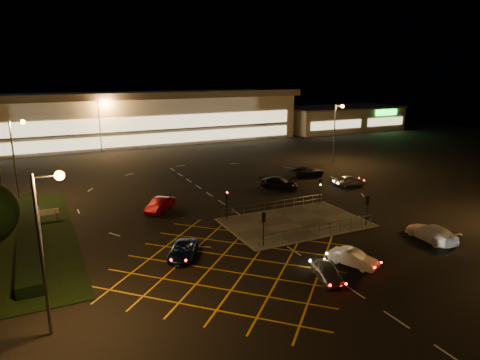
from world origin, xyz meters
name	(u,v)px	position (x,y,z in m)	size (l,w,h in m)	color
ground	(269,220)	(0.00, 0.00, 0.00)	(180.00, 180.00, 0.00)	black
pedestrian_island	(295,223)	(2.00, -2.00, 0.06)	(14.00, 9.00, 0.12)	#4C4944
hedge	(30,232)	(-23.00, 6.00, 0.50)	(2.00, 26.00, 1.00)	black
supermarket	(136,117)	(0.00, 61.95, 5.31)	(72.00, 26.50, 10.50)	beige
retail_unit_a	(320,119)	(46.00, 53.97, 3.21)	(18.80, 14.80, 6.35)	beige
retail_unit_b	(367,117)	(62.00, 53.96, 3.22)	(14.80, 14.80, 6.35)	beige
streetlight_sw	(47,231)	(-21.56, -12.00, 6.56)	(1.78, 0.56, 10.03)	slate
streetlight_nw	(17,150)	(-23.56, 18.00, 6.56)	(1.78, 0.56, 10.03)	slate
streetlight_ne	(337,126)	(24.44, 20.00, 6.56)	(1.78, 0.56, 10.03)	slate
streetlight_far_left	(102,119)	(-9.56, 48.00, 6.56)	(1.78, 0.56, 10.03)	slate
streetlight_far_right	(276,110)	(30.44, 50.00, 6.56)	(1.78, 0.56, 10.03)	slate
signal_sw	(264,222)	(-4.00, -5.99, 2.37)	(0.28, 0.30, 3.15)	black
signal_se	(367,204)	(8.00, -5.99, 2.37)	(0.28, 0.30, 3.15)	black
signal_nw	(227,199)	(-4.00, 1.99, 2.37)	(0.28, 0.30, 3.15)	black
signal_ne	(320,186)	(8.00, 1.99, 2.37)	(0.28, 0.30, 3.15)	black
car_near_silver	(327,272)	(-2.71, -13.67, 0.67)	(1.58, 3.92, 1.34)	#A3A5AA
car_queue_white	(353,258)	(0.73, -12.59, 0.66)	(1.39, 3.99, 1.31)	silver
car_left_blue	(183,250)	(-11.26, -4.96, 0.64)	(2.12, 4.59, 1.28)	#0D1E51
car_far_dkgrey	(279,183)	(7.64, 10.52, 0.75)	(2.10, 5.17, 1.50)	black
car_right_silver	(349,180)	(17.14, 7.64, 0.71)	(1.67, 4.16, 1.42)	#AFB2B6
car_circ_red	(160,205)	(-9.60, 8.09, 0.76)	(1.60, 4.58, 1.51)	maroon
car_east_grey	(307,171)	(15.07, 14.62, 0.72)	(2.40, 5.21, 1.45)	black
car_approach_white	(431,233)	(10.92, -11.56, 0.77)	(2.15, 5.28, 1.53)	silver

